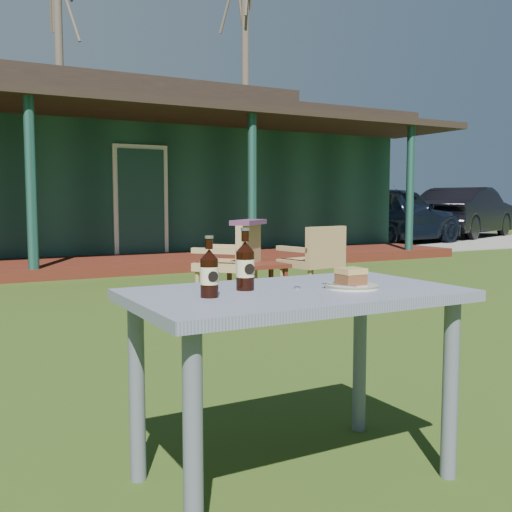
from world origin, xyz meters
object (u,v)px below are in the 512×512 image
armchair_left (234,258)px  armchair_right (316,256)px  cola_bottle_near (245,265)px  cola_bottle_far (209,273)px  cafe_table (295,317)px  cake_slice (351,276)px  plate (352,286)px  car_near (391,215)px  car_far (466,213)px  side_table (257,269)px

armchair_left → armchair_right: armchair_left is taller
cola_bottle_near → cola_bottle_far: bearing=-154.1°
cafe_table → cake_slice: bearing=-18.5°
cola_bottle_far → plate: bearing=-5.9°
car_near → cake_slice: car_near is taller
car_far → cafe_table: 16.44m
cola_bottle_far → side_table: cola_bottle_far is taller
cafe_table → cola_bottle_far: bearing=-178.3°
cake_slice → cola_bottle_near: bearing=158.4°
car_near → cake_slice: size_ratio=45.94×
car_far → armchair_right: size_ratio=5.66×
cake_slice → armchair_left: armchair_left is taller
car_near → cake_slice: bearing=125.8°
car_near → cafe_table: size_ratio=3.52×
cola_bottle_near → armchair_left: 4.10m
car_far → side_table: bearing=101.2°
cafe_table → car_near: bearing=47.2°
cola_bottle_far → armchair_left: cola_bottle_far is taller
plate → cola_bottle_far: size_ratio=0.98×
side_table → plate: bearing=-113.6°
side_table → armchair_left: bearing=131.2°
armchair_right → cafe_table: bearing=-125.2°
car_far → plate: bearing=108.9°
cola_bottle_far → cafe_table: bearing=1.7°
armchair_left → side_table: (0.17, -0.20, -0.11)m
side_table → cake_slice: bearing=-113.6°
car_far → plate: size_ratio=21.42×
car_near → cake_slice: (-8.48, -9.43, 0.05)m
plate → cola_bottle_far: cola_bottle_far is taller
car_near → cola_bottle_far: car_near is taller
cake_slice → armchair_right: size_ratio=0.12×
cola_bottle_far → car_far: bearing=39.3°
car_far → cafe_table: size_ratio=3.64×
plate → armchair_right: bearing=57.5°
cafe_table → plate: (0.21, -0.07, 0.11)m
car_near → cola_bottle_near: size_ratio=18.56×
armchair_right → side_table: 0.81m
cola_bottle_near → side_table: bearing=60.7°
plate → cola_bottle_far: (-0.56, 0.06, 0.08)m
plate → side_table: size_ratio=0.34×
cafe_table → side_table: bearing=63.3°
car_near → cafe_table: car_near is taller
car_far → cafe_table: bearing=108.2°
plate → side_table: (1.58, 3.63, -0.39)m
car_far → cake_slice: bearing=108.8°
plate → armchair_left: armchair_left is taller
cola_bottle_far → armchair_right: bearing=51.4°
plate → cola_bottle_far: 0.56m
cake_slice → armchair_right: cake_slice is taller
cafe_table → cola_bottle_near: bearing=154.8°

